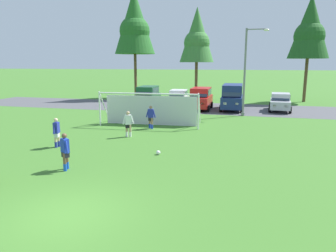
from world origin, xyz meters
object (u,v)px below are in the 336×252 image
(player_midfield_center, at_px, (151,117))
(player_winger_left, at_px, (128,124))
(parked_car_slot_left, at_px, (178,98))
(soccer_goal, at_px, (150,108))
(street_lamp, at_px, (247,71))
(player_striker_near, at_px, (57,133))
(soccer_ball, at_px, (158,153))
(player_defender_far, at_px, (65,152))
(parked_car_slot_far_left, at_px, (148,96))
(parked_car_slot_center, at_px, (232,96))
(parked_car_slot_center_right, at_px, (280,102))
(parked_car_slot_center_left, at_px, (201,98))

(player_midfield_center, height_order, player_winger_left, same)
(player_midfield_center, xyz_separation_m, parked_car_slot_left, (-0.86, 12.53, 0.05))
(soccer_goal, xyz_separation_m, street_lamp, (6.78, 6.28, 2.59))
(player_striker_near, xyz_separation_m, street_lamp, (9.86, 13.57, 3.06))
(soccer_ball, distance_m, player_defender_far, 4.65)
(soccer_ball, bearing_deg, player_winger_left, 131.46)
(parked_car_slot_left, bearing_deg, player_winger_left, -89.00)
(soccer_ball, bearing_deg, parked_car_slot_far_left, 110.01)
(parked_car_slot_center, distance_m, street_lamp, 4.38)
(soccer_ball, height_order, parked_car_slot_left, parked_car_slot_left)
(player_winger_left, relative_size, parked_car_slot_left, 0.38)
(soccer_goal, xyz_separation_m, player_striker_near, (-3.08, -7.29, -0.47))
(player_striker_near, distance_m, parked_car_slot_center_right, 21.73)
(parked_car_slot_center_left, distance_m, parked_car_slot_center, 3.13)
(soccer_goal, height_order, player_defender_far, soccer_goal)
(player_midfield_center, relative_size, parked_car_slot_center, 0.34)
(soccer_goal, xyz_separation_m, parked_car_slot_center, (5.46, 9.60, 0.05))
(parked_car_slot_center, height_order, street_lamp, street_lamp)
(player_defender_far, distance_m, parked_car_slot_center_right, 23.12)
(player_striker_near, height_order, parked_car_slot_center_right, parked_car_slot_center_right)
(soccer_ball, relative_size, parked_car_slot_center_left, 0.05)
(player_defender_far, bearing_deg, soccer_ball, 45.07)
(parked_car_slot_left, bearing_deg, parked_car_slot_center, -16.64)
(parked_car_slot_left, height_order, parked_car_slot_center_right, same)
(soccer_ball, xyz_separation_m, parked_car_slot_center, (2.69, 16.89, 1.23))
(player_defender_far, height_order, street_lamp, street_lamp)
(player_winger_left, relative_size, street_lamp, 0.22)
(player_winger_left, height_order, parked_car_slot_center_left, parked_car_slot_center_left)
(parked_car_slot_left, height_order, parked_car_slot_center, parked_car_slot_center)
(player_midfield_center, xyz_separation_m, parked_car_slot_center, (5.05, 10.76, 0.52))
(player_defender_far, xyz_separation_m, parked_car_slot_center_right, (10.49, 20.60, 0.05))
(player_winger_left, relative_size, parked_car_slot_center_right, 0.38)
(parked_car_slot_center_left, relative_size, street_lamp, 0.62)
(player_midfield_center, xyz_separation_m, player_winger_left, (-0.59, -2.80, 0.00))
(soccer_goal, distance_m, player_midfield_center, 1.32)
(parked_car_slot_left, distance_m, street_lamp, 9.33)
(soccer_ball, relative_size, parked_car_slot_far_left, 0.05)
(parked_car_slot_far_left, xyz_separation_m, parked_car_slot_left, (3.01, 1.56, -0.24))
(parked_car_slot_center_right, height_order, street_lamp, street_lamp)
(parked_car_slot_far_left, xyz_separation_m, parked_car_slot_center, (8.92, -0.20, 0.23))
(player_winger_left, bearing_deg, street_lamp, 55.80)
(player_defender_far, relative_size, street_lamp, 0.22)
(soccer_goal, bearing_deg, parked_car_slot_center, 60.39)
(player_striker_near, bearing_deg, player_winger_left, 48.98)
(soccer_goal, relative_size, parked_car_slot_left, 1.77)
(soccer_goal, xyz_separation_m, parked_car_slot_far_left, (-3.46, 9.80, -0.18))
(player_defender_far, relative_size, parked_car_slot_center, 0.34)
(parked_car_slot_left, distance_m, parked_car_slot_center, 6.18)
(parked_car_slot_far_left, bearing_deg, parked_car_slot_left, 27.41)
(player_striker_near, bearing_deg, soccer_ball, -0.03)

